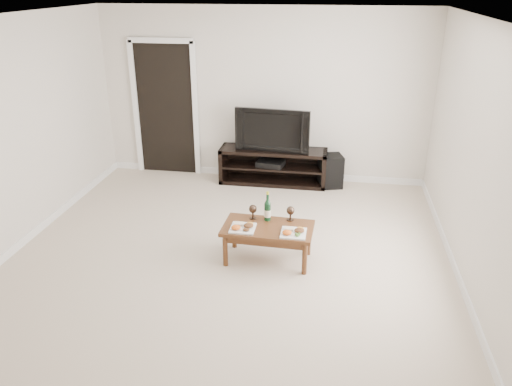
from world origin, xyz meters
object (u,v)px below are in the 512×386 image
object	(u,v)px
media_console	(273,166)
television	(274,129)
coffee_table	(268,243)
subwoofer	(330,171)

from	to	relation	value
media_console	television	size ratio (longest dim) A/B	1.45
media_console	television	distance (m)	0.60
media_console	coffee_table	xyz separation A→B (m)	(0.24, -2.31, -0.07)
media_console	subwoofer	distance (m)	0.88
television	media_console	bearing A→B (deg)	4.90
television	subwoofer	bearing A→B (deg)	5.41
television	subwoofer	xyz separation A→B (m)	(0.88, 0.01, -0.63)
media_console	subwoofer	world-z (taller)	media_console
media_console	television	xyz separation A→B (m)	(-0.00, 0.00, 0.60)
media_console	coffee_table	bearing A→B (deg)	-84.00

